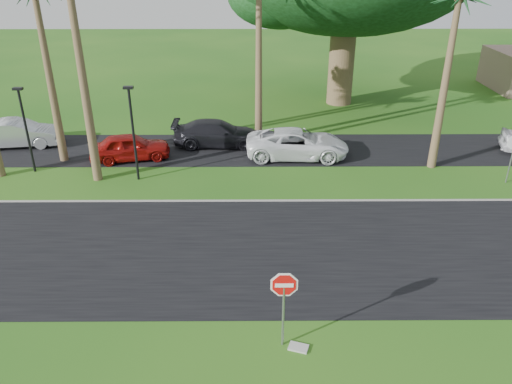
{
  "coord_description": "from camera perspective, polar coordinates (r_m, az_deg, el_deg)",
  "views": [
    {
      "loc": [
        -0.33,
        -13.97,
        10.25
      ],
      "look_at": [
        -0.22,
        3.32,
        1.8
      ],
      "focal_mm": 35.0,
      "sensor_mm": 36.0,
      "label": 1
    }
  ],
  "objects": [
    {
      "name": "stop_sign_near",
      "position": [
        13.89,
        3.2,
        -11.62
      ],
      "size": [
        1.05,
        0.07,
        2.62
      ],
      "color": "gray",
      "rests_on": "ground"
    },
    {
      "name": "utility_slab",
      "position": [
        14.93,
        4.87,
        -17.28
      ],
      "size": [
        0.63,
        0.5,
        0.06
      ],
      "primitive_type": "cube",
      "rotation": [
        0.0,
        0.0,
        -0.32
      ],
      "color": "#A6A69E",
      "rests_on": "ground"
    },
    {
      "name": "streetlight_left",
      "position": [
        27.13,
        -24.86,
        7.0
      ],
      "size": [
        0.45,
        0.25,
        4.34
      ],
      "color": "black",
      "rests_on": "ground"
    },
    {
      "name": "car_dark",
      "position": [
        28.84,
        -4.49,
        6.68
      ],
      "size": [
        5.04,
        2.08,
        1.46
      ],
      "primitive_type": "imported",
      "rotation": [
        0.0,
        0.0,
        1.58
      ],
      "color": "black",
      "rests_on": "ground"
    },
    {
      "name": "road",
      "position": [
        18.98,
        0.7,
        -6.63
      ],
      "size": [
        120.0,
        8.0,
        0.02
      ],
      "primitive_type": "cube",
      "color": "black",
      "rests_on": "ground"
    },
    {
      "name": "car_red",
      "position": [
        27.58,
        -14.2,
        4.99
      ],
      "size": [
        4.46,
        2.6,
        1.43
      ],
      "primitive_type": "imported",
      "rotation": [
        0.0,
        0.0,
        1.8
      ],
      "color": "maroon",
      "rests_on": "ground"
    },
    {
      "name": "parking_strip",
      "position": [
        28.39,
        0.33,
        4.89
      ],
      "size": [
        120.0,
        5.0,
        0.02
      ],
      "primitive_type": "cube",
      "color": "black",
      "rests_on": "ground"
    },
    {
      "name": "car_minivan",
      "position": [
        27.16,
        4.75,
        5.51
      ],
      "size": [
        5.59,
        2.72,
        1.53
      ],
      "primitive_type": "imported",
      "rotation": [
        0.0,
        0.0,
        1.54
      ],
      "color": "white",
      "rests_on": "ground"
    },
    {
      "name": "palm_right_near",
      "position": [
        25.81,
        22.19,
        19.7
      ],
      "size": [
        5.0,
        5.0,
        9.5
      ],
      "color": "brown",
      "rests_on": "ground"
    },
    {
      "name": "car_silver",
      "position": [
        31.68,
        -25.55,
        6.04
      ],
      "size": [
        4.84,
        2.22,
        1.54
      ],
      "primitive_type": "imported",
      "rotation": [
        0.0,
        0.0,
        1.7
      ],
      "color": "#B5B9BD",
      "rests_on": "ground"
    },
    {
      "name": "curb",
      "position": [
        22.48,
        0.52,
        -1.0
      ],
      "size": [
        120.0,
        0.12,
        0.06
      ],
      "primitive_type": "cube",
      "color": "gray",
      "rests_on": "ground"
    },
    {
      "name": "streetlight_right",
      "position": [
        24.39,
        -13.9,
        7.11
      ],
      "size": [
        0.45,
        0.25,
        4.64
      ],
      "color": "black",
      "rests_on": "ground"
    },
    {
      "name": "ground",
      "position": [
        17.33,
        0.81,
        -10.22
      ],
      "size": [
        120.0,
        120.0,
        0.0
      ],
      "primitive_type": "plane",
      "color": "#1E5314",
      "rests_on": "ground"
    }
  ]
}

